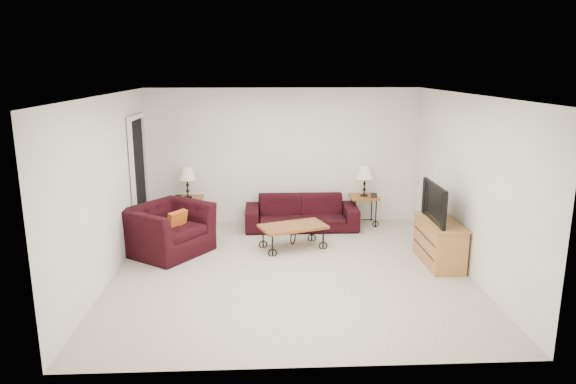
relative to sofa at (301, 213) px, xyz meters
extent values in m
plane|color=beige|center=(-0.31, -2.02, -0.29)|extent=(5.00, 5.00, 0.00)
cube|color=white|center=(-0.31, 0.48, 0.96)|extent=(5.00, 0.02, 2.50)
cube|color=white|center=(-0.31, -4.52, 0.96)|extent=(5.00, 0.02, 2.50)
cube|color=white|center=(-2.81, -2.02, 0.96)|extent=(0.02, 5.00, 2.50)
cube|color=white|center=(2.19, -2.02, 0.96)|extent=(0.02, 5.00, 2.50)
plane|color=white|center=(-0.31, -2.02, 2.21)|extent=(5.00, 5.00, 0.00)
cube|color=black|center=(-2.78, -0.37, 0.73)|extent=(0.08, 0.94, 2.04)
imported|color=black|center=(0.00, 0.00, 0.00)|extent=(2.02, 0.79, 0.59)
cube|color=brown|center=(-2.05, 0.18, -0.02)|extent=(0.53, 0.53, 0.56)
cube|color=brown|center=(1.17, 0.18, -0.02)|extent=(0.52, 0.52, 0.55)
cube|color=black|center=(-2.20, 0.03, 0.31)|extent=(0.11, 0.03, 0.09)
cube|color=black|center=(1.32, 0.03, 0.30)|extent=(0.11, 0.04, 0.09)
cube|color=brown|center=(-0.21, -1.07, -0.10)|extent=(1.17, 0.88, 0.39)
imported|color=black|center=(-2.18, -1.18, 0.09)|extent=(1.52, 1.56, 0.76)
cube|color=#C77019|center=(-2.03, -1.23, 0.23)|extent=(0.28, 0.33, 0.35)
cube|color=#BC8746|center=(1.92, -1.82, 0.03)|extent=(0.45, 1.09, 0.65)
imported|color=black|center=(1.90, -1.82, 0.64)|extent=(0.13, 0.98, 0.56)
ellipsoid|color=black|center=(0.63, -0.12, -0.08)|extent=(0.40, 0.35, 0.44)
camera|label=1|loc=(-0.68, -9.06, 2.57)|focal=32.50mm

